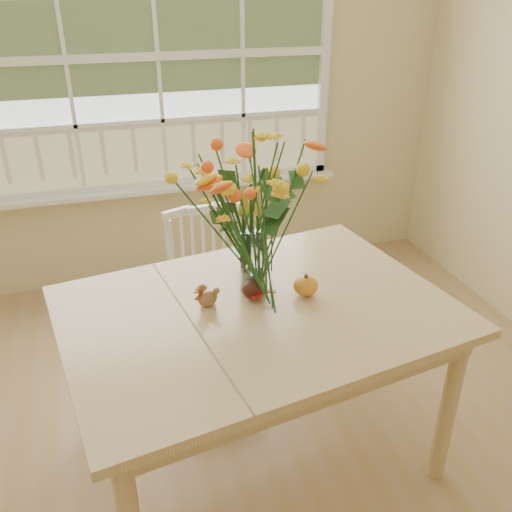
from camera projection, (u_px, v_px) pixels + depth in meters
name	position (u px, v px, depth m)	size (l,w,h in m)	color
wall_back	(159.00, 88.00, 3.50)	(4.00, 0.02, 2.70)	beige
window	(158.00, 59.00, 3.38)	(2.42, 0.12, 1.74)	silver
dining_table	(257.00, 326.00, 2.21)	(1.67, 1.31, 0.81)	tan
windsor_chair	(209.00, 284.00, 2.93)	(0.44, 0.42, 0.91)	white
flower_vase	(253.00, 205.00, 2.13)	(0.53, 0.53, 0.63)	white
pumpkin	(306.00, 287.00, 2.23)	(0.10, 0.10, 0.08)	#C06816
turkey_figurine	(208.00, 299.00, 2.15)	(0.10, 0.09, 0.10)	#CCB78C
dark_gourd	(253.00, 290.00, 2.21)	(0.13, 0.09, 0.08)	#38160F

